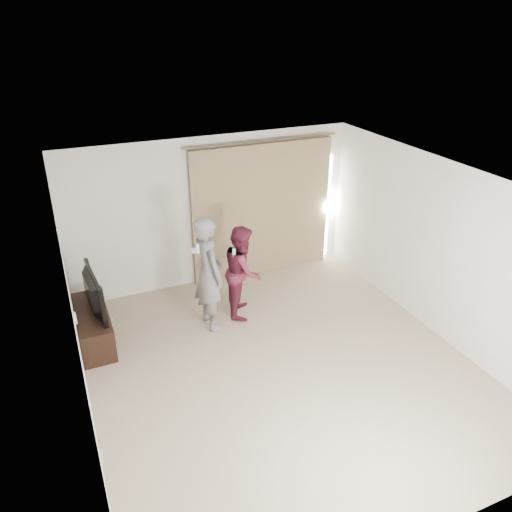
# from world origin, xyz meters

# --- Properties ---
(floor) EXTENTS (5.50, 5.50, 0.00)m
(floor) POSITION_xyz_m (0.00, 0.00, 0.00)
(floor) COLOR tan
(floor) RESTS_ON ground
(wall_back) EXTENTS (5.00, 0.04, 2.60)m
(wall_back) POSITION_xyz_m (0.00, 2.75, 1.30)
(wall_back) COLOR silver
(wall_back) RESTS_ON ground
(wall_left) EXTENTS (0.04, 5.50, 2.60)m
(wall_left) POSITION_xyz_m (-2.50, -0.00, 1.30)
(wall_left) COLOR silver
(wall_left) RESTS_ON ground
(ceiling) EXTENTS (5.00, 5.50, 0.01)m
(ceiling) POSITION_xyz_m (0.00, 0.00, 2.60)
(ceiling) COLOR silver
(ceiling) RESTS_ON wall_back
(curtain) EXTENTS (2.80, 0.11, 2.46)m
(curtain) POSITION_xyz_m (0.91, 2.68, 1.20)
(curtain) COLOR tan
(curtain) RESTS_ON ground
(tv_console) EXTENTS (0.45, 1.31, 0.50)m
(tv_console) POSITION_xyz_m (-2.27, 1.63, 0.25)
(tv_console) COLOR black
(tv_console) RESTS_ON ground
(tv) EXTENTS (0.22, 1.06, 0.61)m
(tv) POSITION_xyz_m (-2.27, 1.63, 0.81)
(tv) COLOR black
(tv) RESTS_ON tv_console
(scratching_post) EXTENTS (0.32, 0.32, 0.43)m
(scratching_post) POSITION_xyz_m (-2.10, 2.12, 0.17)
(scratching_post) COLOR tan
(scratching_post) RESTS_ON ground
(person_man) EXTENTS (0.49, 0.70, 1.80)m
(person_man) POSITION_xyz_m (-0.55, 1.36, 0.90)
(person_man) COLOR slate
(person_man) RESTS_ON ground
(person_woman) EXTENTS (0.81, 0.89, 1.49)m
(person_woman) POSITION_xyz_m (0.05, 1.51, 0.75)
(person_woman) COLOR maroon
(person_woman) RESTS_ON ground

